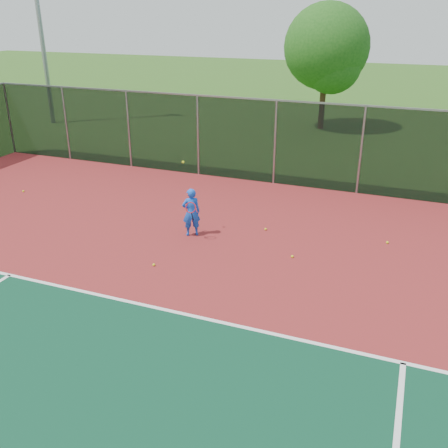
# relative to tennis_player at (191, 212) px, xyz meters

# --- Properties ---
(court_apron) EXTENTS (30.00, 20.00, 0.02)m
(court_apron) POSITION_rel_tennis_player_xyz_m (3.89, -4.72, -0.71)
(court_apron) COLOR maroon
(court_apron) RESTS_ON ground
(fence_back) EXTENTS (30.00, 0.06, 3.03)m
(fence_back) POSITION_rel_tennis_player_xyz_m (3.89, 5.28, 0.85)
(fence_back) COLOR black
(fence_back) RESTS_ON court_apron
(tennis_player) EXTENTS (0.60, 0.69, 2.12)m
(tennis_player) POSITION_rel_tennis_player_xyz_m (0.00, 0.00, 0.00)
(tennis_player) COLOR blue
(tennis_player) RESTS_ON court_apron
(practice_ball_0) EXTENTS (0.07, 0.07, 0.07)m
(practice_ball_0) POSITION_rel_tennis_player_xyz_m (-7.00, 1.15, -0.66)
(practice_ball_0) COLOR yellow
(practice_ball_0) RESTS_ON court_apron
(practice_ball_1) EXTENTS (0.07, 0.07, 0.07)m
(practice_ball_1) POSITION_rel_tennis_player_xyz_m (5.22, 1.40, -0.66)
(practice_ball_1) COLOR yellow
(practice_ball_1) RESTS_ON court_apron
(practice_ball_3) EXTENTS (0.07, 0.07, 0.07)m
(practice_ball_3) POSITION_rel_tennis_player_xyz_m (-0.10, -2.05, -0.66)
(practice_ball_3) COLOR yellow
(practice_ball_3) RESTS_ON court_apron
(practice_ball_4) EXTENTS (0.07, 0.07, 0.07)m
(practice_ball_4) POSITION_rel_tennis_player_xyz_m (3.00, -0.36, -0.66)
(practice_ball_4) COLOR yellow
(practice_ball_4) RESTS_ON court_apron
(practice_ball_6) EXTENTS (0.07, 0.07, 0.07)m
(practice_ball_6) POSITION_rel_tennis_player_xyz_m (1.86, 1.06, -0.66)
(practice_ball_6) COLOR yellow
(practice_ball_6) RESTS_ON court_apron
(tree_back_left) EXTENTS (4.31, 4.31, 6.33)m
(tree_back_left) POSITION_rel_tennis_player_xyz_m (0.81, 15.01, 3.26)
(tree_back_left) COLOR #392215
(tree_back_left) RESTS_ON ground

